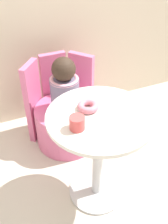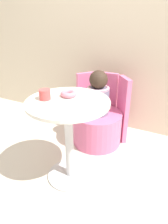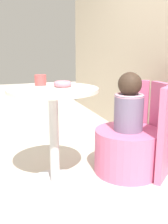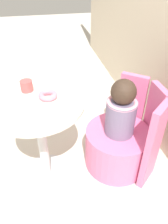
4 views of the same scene
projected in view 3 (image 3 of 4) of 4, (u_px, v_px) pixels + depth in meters
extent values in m
plane|color=beige|center=(54.00, 183.00, 2.01)|extent=(12.00, 12.00, 0.00)
cylinder|color=silver|center=(55.00, 182.00, 2.00)|extent=(0.41, 0.41, 0.02)
cylinder|color=silver|center=(54.00, 138.00, 1.92)|extent=(0.07, 0.07, 0.69)
cylinder|color=silver|center=(53.00, 90.00, 1.84)|extent=(0.64, 0.64, 0.02)
cylinder|color=#DB6693|center=(127.00, 151.00, 2.17)|extent=(0.54, 0.54, 0.36)
cube|color=#DB6693|center=(159.00, 126.00, 2.21)|extent=(0.23, 0.05, 0.73)
cube|color=#DB6693|center=(164.00, 135.00, 1.97)|extent=(0.19, 0.21, 0.73)
cube|color=#DB6693|center=(135.00, 120.00, 2.39)|extent=(0.19, 0.21, 0.73)
cylinder|color=slate|center=(129.00, 113.00, 2.09)|extent=(0.23, 0.23, 0.29)
torus|color=pink|center=(129.00, 96.00, 2.06)|extent=(0.23, 0.23, 0.04)
sphere|color=#38281E|center=(130.00, 84.00, 2.03)|extent=(0.19, 0.19, 0.19)
torus|color=pink|center=(63.00, 84.00, 1.89)|extent=(0.13, 0.13, 0.04)
cylinder|color=#DB4C4C|center=(40.00, 80.00, 1.96)|extent=(0.09, 0.09, 0.08)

